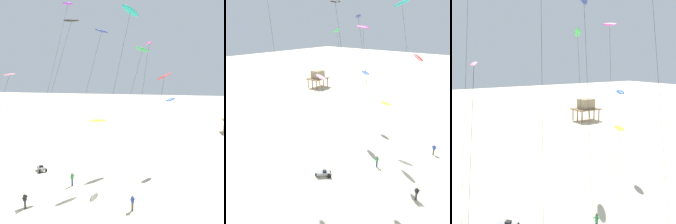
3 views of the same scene
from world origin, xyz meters
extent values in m
plane|color=beige|center=(0.00, 0.00, 0.00)|extent=(260.00, 260.00, 0.00)
ellipsoid|color=red|center=(7.85, 2.82, 13.33)|extent=(1.86, 2.25, 1.07)
cylinder|color=#262626|center=(6.97, 1.20, 6.63)|extent=(1.81, 3.26, 13.26)
ellipsoid|color=teal|center=(3.88, 4.26, 20.53)|extent=(2.16, 3.38, 1.31)
cylinder|color=#262626|center=(2.23, 1.25, 10.19)|extent=(3.34, 6.04, 20.39)
ellipsoid|color=navy|center=(-0.38, 8.08, 18.91)|extent=(1.83, 1.86, 0.57)
cylinder|color=#262626|center=(-2.12, 4.92, 9.41)|extent=(3.51, 6.35, 18.83)
ellipsoid|color=yellow|center=(0.17, 3.64, 8.03)|extent=(2.12, 2.78, 0.64)
cylinder|color=#262626|center=(-0.48, 2.46, 3.96)|extent=(1.33, 2.40, 7.93)
ellipsoid|color=green|center=(4.18, 15.43, 16.97)|extent=(2.37, 2.96, 1.07)
cylinder|color=#262626|center=(2.39, 12.17, 8.42)|extent=(3.61, 6.54, 16.85)
ellipsoid|color=blue|center=(8.60, 12.42, 9.80)|extent=(1.87, 2.59, 0.68)
cylinder|color=#262626|center=(7.56, 10.53, 4.84)|extent=(2.11, 3.81, 9.68)
ellipsoid|color=purple|center=(-7.88, 16.66, 24.34)|extent=(1.69, 2.27, 0.55)
cylinder|color=#262626|center=(-9.84, 13.11, 12.12)|extent=(3.94, 7.13, 24.24)
ellipsoid|color=#D8339E|center=(5.50, 11.22, 17.58)|extent=(1.14, 2.74, 0.74)
cylinder|color=#262626|center=(4.57, 9.52, 8.74)|extent=(1.89, 3.41, 17.48)
ellipsoid|color=black|center=(-4.52, 8.44, 20.40)|extent=(2.06, 2.69, 0.62)
cylinder|color=#262626|center=(-6.47, 4.91, 10.15)|extent=(3.92, 7.09, 20.30)
ellipsoid|color=pink|center=(-11.47, 4.37, 13.41)|extent=(1.07, 1.95, 0.46)
cylinder|color=#4C4738|center=(5.14, -2.10, 0.44)|extent=(0.22, 0.22, 0.88)
cube|color=#2D4CA5|center=(5.14, -2.10, 1.17)|extent=(0.35, 0.39, 0.58)
sphere|color=tan|center=(5.14, -2.10, 1.57)|extent=(0.20, 0.20, 0.20)
cylinder|color=#2D4CA5|center=(5.26, -2.28, 1.22)|extent=(0.47, 0.34, 0.39)
cylinder|color=#2D4CA5|center=(5.03, -1.91, 1.22)|extent=(0.47, 0.34, 0.39)
cylinder|color=#33333D|center=(-5.61, -3.84, 0.44)|extent=(0.22, 0.22, 0.88)
cube|color=black|center=(-5.61, -3.84, 1.17)|extent=(0.35, 0.39, 0.58)
sphere|color=tan|center=(-5.61, -3.84, 1.57)|extent=(0.20, 0.20, 0.20)
cylinder|color=black|center=(-5.72, -4.03, 1.22)|extent=(0.48, 0.34, 0.39)
cylinder|color=black|center=(-5.49, -3.65, 1.22)|extent=(0.48, 0.34, 0.39)
cylinder|color=navy|center=(-2.84, 2.71, 0.44)|extent=(0.22, 0.22, 0.88)
cube|color=#338C4C|center=(-2.84, 2.71, 1.17)|extent=(0.33, 0.39, 0.58)
sphere|color=#9E7051|center=(-2.84, 2.71, 1.57)|extent=(0.20, 0.20, 0.20)
cylinder|color=#338C4C|center=(-2.95, 2.51, 1.22)|extent=(0.49, 0.31, 0.39)
cylinder|color=#338C4C|center=(-2.74, 2.90, 1.22)|extent=(0.49, 0.31, 0.39)
cylinder|color=#846647|center=(20.80, 40.38, 1.27)|extent=(0.28, 0.28, 2.54)
cube|color=gray|center=(-8.85, 6.86, 0.44)|extent=(1.69, 1.70, 0.36)
cube|color=black|center=(-8.74, 6.75, 0.72)|extent=(0.62, 0.62, 0.20)
cylinder|color=black|center=(-9.41, 7.43, 0.26)|extent=(0.45, 0.46, 0.52)
cylinder|color=black|center=(-8.67, 6.02, 0.26)|extent=(0.45, 0.46, 0.52)
cylinder|color=black|center=(-8.02, 6.66, 0.26)|extent=(0.45, 0.46, 0.52)
camera|label=1|loc=(8.62, -29.55, 14.14)|focal=46.99mm
camera|label=2|loc=(-26.99, -10.40, 17.98)|focal=37.77mm
camera|label=3|loc=(-16.50, -13.64, 13.59)|focal=46.13mm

